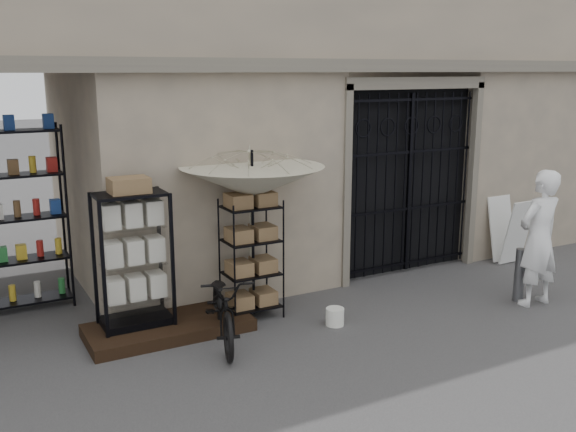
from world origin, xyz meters
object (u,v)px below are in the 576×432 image
wire_rack (251,260)px  market_umbrella (252,173)px  shopkeeper (533,304)px  white_bucket (335,317)px  easel_sign (509,230)px  bicycle (224,341)px  steel_bollard (519,275)px  display_cabinet (133,267)px

wire_rack → market_umbrella: size_ratio=0.60×
shopkeeper → wire_rack: bearing=-23.6°
wire_rack → market_umbrella: 1.13m
white_bucket → easel_sign: (4.05, 0.92, 0.45)m
easel_sign → bicycle: bearing=-174.4°
wire_rack → bicycle: size_ratio=0.93×
bicycle → steel_bollard: size_ratio=2.23×
display_cabinet → easel_sign: display_cabinet is taller
wire_rack → steel_bollard: bearing=-13.7°
shopkeeper → steel_bollard: bearing=-63.2°
white_bucket → easel_sign: 4.18m
display_cabinet → shopkeeper: 5.47m
easel_sign → display_cabinet: bearing=178.6°
display_cabinet → bicycle: bearing=-17.6°
wire_rack → market_umbrella: market_umbrella is taller
white_bucket → steel_bollard: 2.81m
display_cabinet → bicycle: size_ratio=1.05×
display_cabinet → white_bucket: 2.60m
steel_bollard → shopkeeper: bearing=-61.4°
white_bucket → shopkeeper: shopkeeper is taller
wire_rack → easel_sign: 4.86m
white_bucket → easel_sign: bearing=12.8°
white_bucket → steel_bollard: (2.75, -0.49, 0.27)m
wire_rack → bicycle: bearing=-132.2°
steel_bollard → shopkeeper: size_ratio=0.40×
wire_rack → white_bucket: size_ratio=6.73×
shopkeeper → easel_sign: size_ratio=1.74×
wire_rack → white_bucket: (0.80, -0.79, -0.66)m
market_umbrella → bicycle: (-0.70, -0.64, -1.90)m
wire_rack → easel_sign: bearing=7.6°
bicycle → easel_sign: size_ratio=1.56×
market_umbrella → steel_bollard: 4.04m
market_umbrella → steel_bollard: size_ratio=3.47×
market_umbrella → shopkeeper: (3.60, -1.52, -1.90)m
bicycle → display_cabinet: bearing=158.3°
bicycle → easel_sign: 5.57m
market_umbrella → shopkeeper: bearing=-22.9°
wire_rack → market_umbrella: (0.06, 0.06, 1.13)m
easel_sign → steel_bollard: bearing=-134.4°
shopkeeper → bicycle: bearing=-13.4°
display_cabinet → market_umbrella: (1.58, -0.03, 1.02)m
white_bucket → wire_rack: bearing=135.4°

